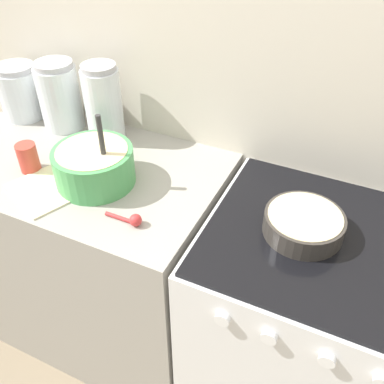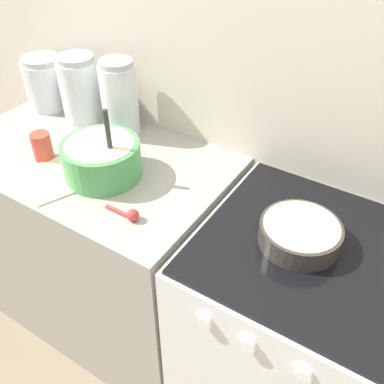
{
  "view_description": "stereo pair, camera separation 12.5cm",
  "coord_description": "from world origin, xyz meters",
  "views": [
    {
      "loc": [
        0.37,
        -0.61,
        1.72
      ],
      "look_at": [
        -0.04,
        0.27,
        0.94
      ],
      "focal_mm": 40.0,
      "sensor_mm": 36.0,
      "label": 1
    },
    {
      "loc": [
        0.48,
        -0.55,
        1.72
      ],
      "look_at": [
        -0.04,
        0.27,
        0.94
      ],
      "focal_mm": 40.0,
      "sensor_mm": 36.0,
      "label": 2
    }
  ],
  "objects": [
    {
      "name": "tin_can",
      "position": [
        -0.61,
        0.21,
        0.94
      ],
      "size": [
        0.06,
        0.06,
        0.1
      ],
      "color": "#CC3F33",
      "rests_on": "countertop_cabinet"
    },
    {
      "name": "baking_pan",
      "position": [
        0.28,
        0.29,
        0.92
      ],
      "size": [
        0.22,
        0.22,
        0.06
      ],
      "color": "#38332D",
      "rests_on": "stove"
    },
    {
      "name": "stove",
      "position": [
        0.36,
        0.3,
        0.44
      ],
      "size": [
        0.69,
        0.61,
        0.89
      ],
      "color": "silver",
      "rests_on": "ground_plane"
    },
    {
      "name": "storage_jar_right",
      "position": [
        -0.49,
        0.49,
        1.01
      ],
      "size": [
        0.13,
        0.13,
        0.28
      ],
      "color": "silver",
      "rests_on": "countertop_cabinet"
    },
    {
      "name": "measuring_spoon",
      "position": [
        -0.16,
        0.12,
        0.91
      ],
      "size": [
        0.12,
        0.04,
        0.04
      ],
      "color": "red",
      "rests_on": "countertop_cabinet"
    },
    {
      "name": "countertop_cabinet",
      "position": [
        -0.5,
        0.3,
        0.45
      ],
      "size": [
        0.99,
        0.59,
        0.89
      ],
      "color": "#9E998E",
      "rests_on": "ground_plane"
    },
    {
      "name": "storage_jar_left",
      "position": [
        -0.88,
        0.49,
        0.98
      ],
      "size": [
        0.16,
        0.16,
        0.21
      ],
      "color": "silver",
      "rests_on": "countertop_cabinet"
    },
    {
      "name": "wall_back",
      "position": [
        0.0,
        0.62,
        1.2
      ],
      "size": [
        4.99,
        0.05,
        2.4
      ],
      "color": "beige",
      "rests_on": "ground_plane"
    },
    {
      "name": "storage_jar_middle",
      "position": [
        -0.69,
        0.49,
        1.0
      ],
      "size": [
        0.15,
        0.15,
        0.25
      ],
      "color": "silver",
      "rests_on": "countertop_cabinet"
    },
    {
      "name": "recipe_page",
      "position": [
        -0.48,
        0.18,
        0.89
      ],
      "size": [
        0.3,
        0.32,
        0.01
      ],
      "color": "beige",
      "rests_on": "countertop_cabinet"
    },
    {
      "name": "mixing_bowl",
      "position": [
        -0.37,
        0.25,
        0.96
      ],
      "size": [
        0.25,
        0.25,
        0.25
      ],
      "color": "#4CA559",
      "rests_on": "countertop_cabinet"
    }
  ]
}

